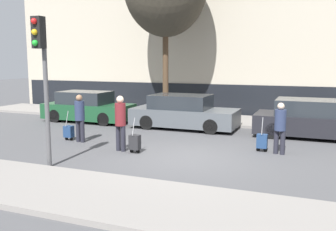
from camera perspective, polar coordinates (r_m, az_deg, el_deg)
The scene contains 14 objects.
ground_plane at distance 11.17m, azimuth 2.33°, elevation -6.43°, with size 80.00×80.00×0.00m, color #4C4C4F.
sidewalk_near at distance 7.88m, azimuth -7.03°, elevation -12.47°, with size 28.00×2.50×0.12m.
sidewalk_far at distance 17.77m, azimuth 9.88°, elevation -0.77°, with size 28.00×3.00×0.12m.
building_facade at distance 20.85m, azimuth 12.13°, elevation 12.88°, with size 28.00×2.24×9.13m.
parked_car_0 at distance 17.96m, azimuth -12.17°, elevation 1.20°, with size 4.22×1.71×1.42m.
parked_car_1 at distance 15.82m, azimuth 2.40°, elevation 0.43°, with size 4.42×1.89×1.42m.
parked_car_2 at distance 14.95m, azimuth 20.87°, elevation -0.59°, with size 4.09×1.91×1.42m.
pedestrian_left at distance 13.44m, azimuth -13.30°, elevation 0.02°, with size 0.35×0.34×1.68m.
trolley_left at distance 13.91m, azimuth -14.89°, elevation -2.37°, with size 0.34×0.29×1.07m.
pedestrian_center at distance 11.87m, azimuth -7.26°, elevation -0.64°, with size 0.35×0.34×1.76m.
trolley_center at distance 11.66m, azimuth -5.08°, elevation -4.08°, with size 0.34×0.29×1.11m.
pedestrian_right at distance 11.89m, azimuth 16.72°, elevation -1.45°, with size 0.35×0.34×1.59m.
trolley_right at distance 12.17m, azimuth 14.13°, elevation -3.81°, with size 0.34×0.29×1.10m.
traffic_light at distance 10.25m, azimuth -18.65°, elevation 7.71°, with size 0.28×0.47×3.96m.
Camera 1 is at (3.59, -10.18, 2.86)m, focal length 40.00 mm.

